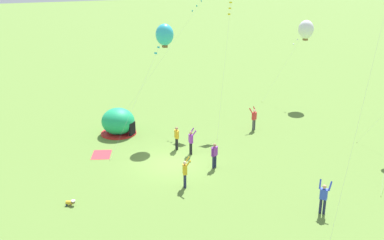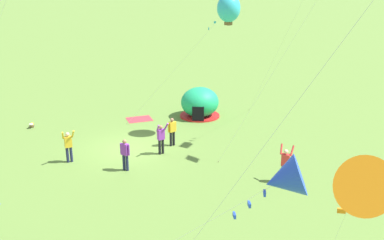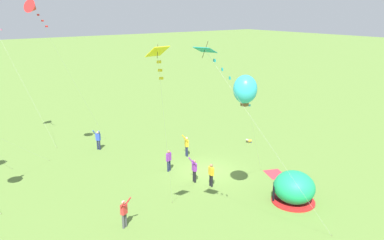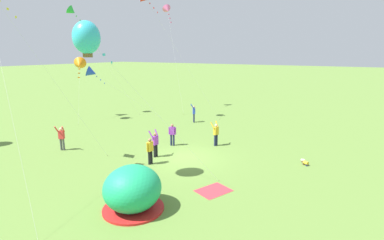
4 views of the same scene
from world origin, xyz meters
name	(u,v)px [view 2 (image 2 of 4)]	position (x,y,z in m)	size (l,w,h in m)	color
ground_plane	(130,149)	(0.00, 0.00, 0.00)	(300.00, 300.00, 0.00)	olive
popup_tent	(200,103)	(-7.09, -1.67, 1.00)	(2.81, 2.81, 2.10)	#1EAD6B
picnic_blanket	(139,119)	(-3.49, -3.97, 0.01)	(1.70, 1.30, 0.01)	#CC333D
toddler_crawling	(32,125)	(2.80, -7.30, 0.18)	(0.42, 0.54, 0.32)	gold
person_strolling	(161,137)	(-0.92, 1.84, 1.00)	(0.67, 0.53, 1.89)	black
person_center_field	(68,145)	(3.50, -0.58, 1.00)	(0.70, 0.58, 1.89)	#1E2347
person_watching_sky	(125,153)	(1.79, 2.30, 0.96)	(0.36, 0.56, 1.72)	#1E2347
person_arms_raised	(285,163)	(-3.34, 8.60, 1.00)	(0.63, 0.72, 1.89)	#4C4C51
person_with_toddler	(172,130)	(-2.18, 1.28, 0.96)	(0.59, 0.27, 1.72)	black
kite_cyan	(229,8)	(-5.96, 1.98, 7.78)	(4.39, 6.37, 8.61)	silver
kite_blue	(283,180)	(4.85, 14.45, 5.01)	(5.39, 6.04, 5.70)	silver
kite_orange	(359,184)	(5.12, 16.57, 5.81)	(3.59, 3.33, 6.56)	silver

